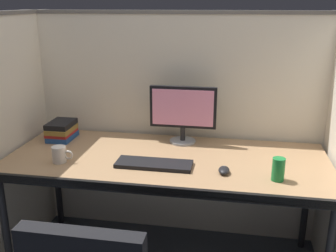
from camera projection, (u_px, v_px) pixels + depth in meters
cubicle_partition_rear at (178, 127)px, 2.71m from camera, size 2.21×0.06×1.57m
cubicle_partition_left at (3, 145)px, 2.37m from camera, size 0.06×1.41×1.57m
desk at (166, 166)px, 2.31m from camera, size 1.90×0.80×0.74m
monitor_center at (183, 111)px, 2.50m from camera, size 0.43×0.17×0.37m
keyboard_main at (154, 164)px, 2.19m from camera, size 0.43×0.15×0.02m
computer_mouse at (224, 170)px, 2.09m from camera, size 0.06×0.10×0.04m
book_stack at (62, 130)px, 2.60m from camera, size 0.16×0.22×0.12m
soda_can at (278, 169)px, 1.99m from camera, size 0.07×0.07×0.12m
coffee_mug at (60, 154)px, 2.23m from camera, size 0.13×0.08×0.09m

